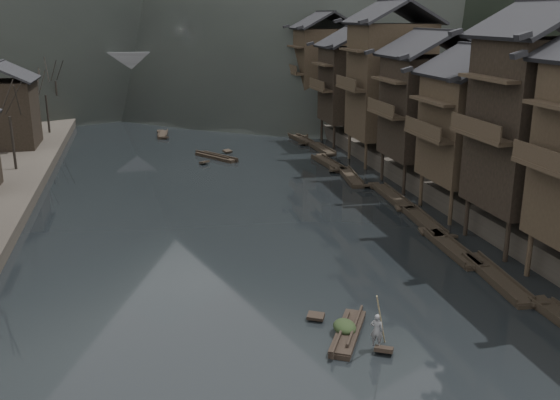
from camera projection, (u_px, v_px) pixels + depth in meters
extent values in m
plane|color=black|center=(289.00, 312.00, 31.03)|extent=(300.00, 300.00, 0.00)
cube|color=#2D2823|center=(492.00, 129.00, 75.61)|extent=(40.00, 200.00, 1.80)
cylinder|color=#30271A|center=(529.00, 254.00, 34.99)|extent=(0.30, 0.30, 2.90)
cube|color=#30271A|center=(554.00, 170.00, 30.99)|extent=(1.20, 5.70, 0.25)
cylinder|color=black|center=(507.00, 241.00, 37.05)|extent=(0.30, 0.30, 2.90)
cylinder|color=black|center=(467.00, 217.00, 41.54)|extent=(0.30, 0.30, 2.90)
cylinder|color=black|center=(548.00, 238.00, 37.63)|extent=(0.30, 0.30, 2.90)
cylinder|color=black|center=(504.00, 214.00, 42.12)|extent=(0.30, 0.30, 2.90)
cube|color=black|center=(541.00, 125.00, 38.12)|extent=(7.00, 6.00, 10.31)
cube|color=#30271A|center=(481.00, 136.00, 37.41)|extent=(1.20, 5.70, 0.25)
cylinder|color=#30271A|center=(451.00, 207.00, 43.59)|extent=(0.30, 0.30, 2.90)
cylinder|color=#30271A|center=(421.00, 189.00, 48.08)|extent=(0.30, 0.30, 2.90)
cylinder|color=#30271A|center=(486.00, 205.00, 44.18)|extent=(0.30, 0.30, 2.90)
cylinder|color=#30271A|center=(454.00, 187.00, 48.66)|extent=(0.30, 0.30, 2.90)
cube|color=#30271A|center=(480.00, 128.00, 45.07)|extent=(7.00, 6.00, 7.46)
cube|color=#30271A|center=(428.00, 136.00, 44.32)|extent=(1.20, 5.70, 0.25)
cylinder|color=black|center=(404.00, 179.00, 51.07)|extent=(0.30, 0.30, 2.90)
cylinder|color=black|center=(382.00, 166.00, 55.56)|extent=(0.30, 0.30, 2.90)
cylinder|color=black|center=(435.00, 177.00, 51.66)|extent=(0.30, 0.30, 2.90)
cylinder|color=black|center=(411.00, 164.00, 56.14)|extent=(0.30, 0.30, 2.90)
cube|color=black|center=(431.00, 107.00, 52.42)|extent=(7.00, 6.00, 8.33)
cube|color=#30271A|center=(386.00, 114.00, 51.69)|extent=(1.20, 5.70, 0.25)
cylinder|color=#30271A|center=(366.00, 156.00, 59.48)|extent=(0.30, 0.30, 2.90)
cylinder|color=#30271A|center=(349.00, 146.00, 63.97)|extent=(0.30, 0.30, 2.90)
cylinder|color=#30271A|center=(393.00, 155.00, 60.07)|extent=(0.30, 0.30, 2.90)
cylinder|color=#30271A|center=(375.00, 145.00, 64.56)|extent=(0.30, 0.30, 2.90)
cube|color=#30271A|center=(390.00, 82.00, 60.48)|extent=(7.00, 6.00, 10.83)
cube|color=#30271A|center=(351.00, 88.00, 59.78)|extent=(1.20, 5.70, 0.25)
cylinder|color=black|center=(334.00, 137.00, 68.83)|extent=(0.30, 0.30, 2.90)
cylinder|color=black|center=(322.00, 129.00, 73.32)|extent=(0.30, 0.30, 2.90)
cylinder|color=black|center=(358.00, 136.00, 69.42)|extent=(0.30, 0.30, 2.90)
cylinder|color=black|center=(344.00, 129.00, 73.91)|extent=(0.30, 0.30, 2.90)
cube|color=black|center=(355.00, 84.00, 70.20)|extent=(7.00, 6.00, 8.22)
cube|color=#30271A|center=(321.00, 89.00, 69.46)|extent=(1.20, 5.70, 0.25)
cylinder|color=#30271A|center=(306.00, 120.00, 80.05)|extent=(0.30, 0.30, 2.90)
cylinder|color=#30271A|center=(297.00, 114.00, 84.54)|extent=(0.30, 0.30, 2.90)
cylinder|color=#30271A|center=(326.00, 119.00, 80.64)|extent=(0.30, 0.30, 2.90)
cylinder|color=#30271A|center=(316.00, 114.00, 85.12)|extent=(0.30, 0.30, 2.90)
cube|color=#30271A|center=(325.00, 68.00, 81.17)|extent=(7.00, 6.00, 9.94)
cube|color=#30271A|center=(295.00, 73.00, 80.46)|extent=(1.20, 5.70, 0.25)
cube|color=black|center=(2.00, 112.00, 64.63)|extent=(6.50, 6.50, 6.80)
cylinder|color=black|center=(22.00, 140.00, 55.37)|extent=(0.24, 0.24, 4.73)
cylinder|color=black|center=(48.00, 112.00, 72.70)|extent=(0.24, 0.24, 4.37)
cylinder|color=black|center=(59.00, 97.00, 83.62)|extent=(0.24, 0.24, 4.85)
cube|color=black|center=(540.00, 300.00, 31.66)|extent=(0.94, 0.78, 0.33)
cube|color=black|center=(495.00, 278.00, 34.66)|extent=(1.72, 7.23, 0.30)
cube|color=black|center=(496.00, 275.00, 34.60)|extent=(1.76, 7.09, 0.10)
cube|color=black|center=(460.00, 254.00, 37.75)|extent=(1.01, 0.96, 0.35)
cube|color=black|center=(538.00, 302.00, 31.48)|extent=(1.01, 0.96, 0.35)
cube|color=black|center=(451.00, 248.00, 39.09)|extent=(1.38, 6.64, 0.30)
cube|color=black|center=(451.00, 246.00, 39.03)|extent=(1.43, 6.51, 0.10)
cube|color=black|center=(427.00, 230.00, 41.98)|extent=(0.97, 0.85, 0.34)
cube|color=black|center=(479.00, 265.00, 36.11)|extent=(0.97, 0.85, 0.34)
cube|color=black|center=(424.00, 222.00, 44.07)|extent=(1.61, 6.92, 0.30)
cube|color=black|center=(424.00, 220.00, 44.02)|extent=(1.65, 6.79, 0.10)
cube|color=black|center=(402.00, 207.00, 47.05)|extent=(1.00, 0.91, 0.35)
cube|color=black|center=(449.00, 235.00, 41.02)|extent=(1.00, 0.91, 0.35)
cube|color=black|center=(392.00, 197.00, 50.07)|extent=(1.43, 7.33, 0.30)
cube|color=black|center=(392.00, 195.00, 50.01)|extent=(1.47, 7.18, 0.10)
cube|color=black|center=(375.00, 185.00, 53.26)|extent=(0.97, 0.93, 0.36)
cube|color=black|center=(413.00, 208.00, 46.79)|extent=(0.97, 0.93, 0.36)
cube|color=black|center=(350.00, 177.00, 56.35)|extent=(1.96, 6.99, 0.30)
cube|color=black|center=(350.00, 175.00, 56.30)|extent=(2.00, 6.86, 0.10)
cube|color=black|center=(335.00, 167.00, 59.29)|extent=(1.03, 0.96, 0.35)
cube|color=black|center=(367.00, 184.00, 53.32)|extent=(1.03, 0.96, 0.35)
cube|color=black|center=(328.00, 163.00, 61.55)|extent=(1.69, 6.73, 0.30)
cube|color=black|center=(328.00, 162.00, 61.49)|extent=(1.74, 6.60, 0.10)
cube|color=black|center=(322.00, 155.00, 64.54)|extent=(1.00, 0.90, 0.34)
cube|color=black|center=(335.00, 170.00, 58.47)|extent=(1.00, 0.90, 0.34)
cube|color=black|center=(322.00, 150.00, 67.84)|extent=(1.42, 5.95, 0.30)
cube|color=black|center=(322.00, 148.00, 67.79)|extent=(1.47, 5.84, 0.10)
cube|color=black|center=(316.00, 143.00, 70.48)|extent=(0.97, 0.78, 0.32)
cube|color=black|center=(329.00, 154.00, 65.13)|extent=(0.97, 0.78, 0.32)
cube|color=black|center=(300.00, 139.00, 73.71)|extent=(1.83, 6.41, 0.30)
cube|color=black|center=(300.00, 137.00, 73.66)|extent=(1.87, 6.29, 0.10)
cube|color=black|center=(296.00, 133.00, 76.57)|extent=(1.02, 0.88, 0.33)
cube|color=black|center=(303.00, 143.00, 70.78)|extent=(1.02, 0.88, 0.33)
cube|color=black|center=(295.00, 133.00, 77.41)|extent=(1.82, 6.08, 0.30)
cube|color=black|center=(295.00, 132.00, 77.36)|extent=(1.86, 5.96, 0.10)
cube|color=black|center=(292.00, 128.00, 80.12)|extent=(1.02, 0.85, 0.33)
cube|color=black|center=(298.00, 136.00, 74.63)|extent=(1.02, 0.85, 0.33)
cube|color=black|center=(216.00, 157.00, 64.32)|extent=(3.95, 5.37, 0.30)
cube|color=black|center=(216.00, 155.00, 64.27)|extent=(3.93, 5.30, 0.10)
cube|color=black|center=(227.00, 150.00, 66.76)|extent=(1.10, 1.06, 0.32)
cube|color=black|center=(204.00, 161.00, 61.80)|extent=(1.10, 1.06, 0.32)
cube|color=black|center=(163.00, 135.00, 76.32)|extent=(1.41, 4.60, 0.30)
cube|color=black|center=(163.00, 133.00, 76.27)|extent=(1.45, 4.51, 0.10)
cube|color=black|center=(160.00, 131.00, 78.26)|extent=(0.90, 0.64, 0.29)
cube|color=black|center=(165.00, 137.00, 74.30)|extent=(0.90, 0.64, 0.29)
cube|color=#4C4C4F|center=(180.00, 62.00, 96.30)|extent=(40.00, 6.00, 1.60)
cube|color=#4C4C4F|center=(181.00, 55.00, 93.40)|extent=(40.00, 0.50, 1.00)
cube|color=#4C4C4F|center=(178.00, 53.00, 98.45)|extent=(40.00, 0.50, 1.00)
cube|color=#4C4C4F|center=(88.00, 91.00, 94.46)|extent=(3.20, 6.00, 6.40)
cube|color=#4C4C4F|center=(152.00, 89.00, 96.48)|extent=(3.20, 6.00, 6.40)
cube|color=#4C4C4F|center=(210.00, 88.00, 98.39)|extent=(3.20, 6.00, 6.40)
cube|color=#4C4C4F|center=(269.00, 86.00, 100.41)|extent=(3.20, 6.00, 6.40)
cube|color=black|center=(348.00, 333.00, 28.65)|extent=(2.94, 4.27, 0.30)
cube|color=black|center=(348.00, 330.00, 28.60)|extent=(2.94, 4.21, 0.10)
cube|color=black|center=(316.00, 315.00, 30.10)|extent=(0.97, 0.87, 0.28)
cube|color=black|center=(384.00, 348.00, 27.12)|extent=(0.97, 0.87, 0.28)
ellipsoid|color=black|center=(345.00, 320.00, 28.64)|extent=(1.04, 1.36, 0.63)
imported|color=slate|center=(377.00, 325.00, 27.17)|extent=(0.67, 0.61, 1.54)
cylinder|color=#8C7A51|center=(384.00, 273.00, 26.51)|extent=(1.22, 1.51, 3.37)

